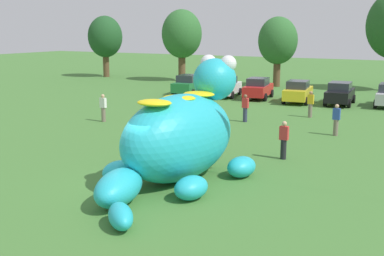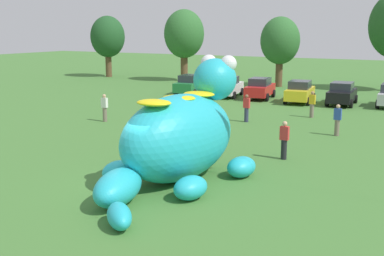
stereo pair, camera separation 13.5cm
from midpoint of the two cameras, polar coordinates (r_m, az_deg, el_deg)
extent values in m
plane|color=#427533|center=(18.23, -6.51, -6.70)|extent=(160.00, 160.00, 0.00)
ellipsoid|color=#23B2C6|center=(18.50, -1.30, -1.09)|extent=(3.52, 6.10, 3.27)
ellipsoid|color=#23B2C6|center=(20.19, 2.89, 5.67)|extent=(1.92, 2.07, 1.73)
sphere|color=white|center=(20.61, 2.17, 7.61)|extent=(0.69, 0.69, 0.69)
sphere|color=white|center=(20.10, 4.46, 7.48)|extent=(0.69, 0.69, 0.69)
ellipsoid|color=yellow|center=(19.28, 1.01, 3.97)|extent=(1.41, 1.18, 0.22)
ellipsoid|color=yellow|center=(18.22, -1.32, 3.53)|extent=(1.41, 1.18, 0.22)
ellipsoid|color=yellow|center=(17.09, -4.24, 2.96)|extent=(1.41, 1.18, 0.22)
ellipsoid|color=#23B2C6|center=(21.09, -2.65, -2.97)|extent=(1.14, 1.50, 0.80)
ellipsoid|color=#23B2C6|center=(19.14, 5.98, -4.53)|extent=(1.14, 1.50, 0.80)
ellipsoid|color=#23B2C6|center=(18.68, -8.37, -5.01)|extent=(1.14, 1.50, 0.80)
ellipsoid|color=#23B2C6|center=(16.63, 0.06, -6.97)|extent=(1.14, 1.50, 0.80)
ellipsoid|color=#23B2C6|center=(16.32, -8.36, -6.83)|extent=(1.90, 2.85, 1.14)
ellipsoid|color=#23B2C6|center=(14.54, -8.21, -10.11)|extent=(1.56, 1.55, 0.70)
cube|color=#1E7238|center=(42.80, -0.07, 4.90)|extent=(2.23, 4.29, 0.80)
cube|color=#2D333D|center=(42.59, -0.14, 5.82)|extent=(1.75, 2.15, 0.60)
cylinder|color=black|center=(44.34, -0.49, 4.61)|extent=(0.32, 0.67, 0.64)
cylinder|color=black|center=(43.73, 1.59, 4.51)|extent=(0.32, 0.67, 0.64)
cylinder|color=black|center=(42.01, -1.79, 4.22)|extent=(0.32, 0.67, 0.64)
cylinder|color=black|center=(41.37, 0.38, 4.11)|extent=(0.32, 0.67, 0.64)
cube|color=white|center=(41.40, 4.32, 4.64)|extent=(2.34, 4.32, 0.80)
cube|color=#2D333D|center=(41.17, 4.28, 5.59)|extent=(1.79, 2.18, 0.60)
cylinder|color=black|center=(42.89, 3.68, 4.36)|extent=(0.34, 0.67, 0.64)
cylinder|color=black|center=(42.45, 5.88, 4.24)|extent=(0.34, 0.67, 0.64)
cylinder|color=black|center=(40.47, 2.66, 3.93)|extent=(0.34, 0.67, 0.64)
cylinder|color=black|center=(40.01, 4.99, 3.81)|extent=(0.34, 0.67, 0.64)
cube|color=red|center=(40.51, 8.04, 4.41)|extent=(2.27, 4.30, 0.80)
cube|color=#2D333D|center=(40.29, 8.02, 5.37)|extent=(1.76, 2.16, 0.60)
cylinder|color=black|center=(41.98, 7.29, 4.13)|extent=(0.33, 0.67, 0.64)
cylinder|color=black|center=(41.62, 9.57, 4.00)|extent=(0.33, 0.67, 0.64)
cylinder|color=black|center=(39.54, 6.40, 3.69)|extent=(0.33, 0.67, 0.64)
cylinder|color=black|center=(39.15, 8.81, 3.55)|extent=(0.33, 0.67, 0.64)
cube|color=yellow|center=(38.92, 12.56, 3.96)|extent=(2.19, 4.28, 0.80)
cube|color=#2D333D|center=(38.69, 12.57, 4.96)|extent=(1.72, 2.14, 0.60)
cylinder|color=black|center=(40.36, 11.66, 3.69)|extent=(0.32, 0.66, 0.64)
cylinder|color=black|center=(40.09, 14.05, 3.53)|extent=(0.32, 0.66, 0.64)
cylinder|color=black|center=(37.89, 10.94, 3.21)|extent=(0.32, 0.66, 0.64)
cylinder|color=black|center=(37.60, 13.48, 3.04)|extent=(0.32, 0.66, 0.64)
cube|color=black|center=(38.62, 17.18, 3.66)|extent=(1.98, 4.21, 0.80)
cube|color=#2D333D|center=(38.39, 17.21, 4.67)|extent=(1.63, 2.07, 0.60)
cylinder|color=black|center=(40.04, 16.21, 3.40)|extent=(0.28, 0.65, 0.64)
cylinder|color=black|center=(39.81, 18.62, 3.21)|extent=(0.28, 0.65, 0.64)
cylinder|color=black|center=(37.56, 15.57, 2.93)|extent=(0.28, 0.65, 0.64)
cylinder|color=black|center=(37.31, 18.15, 2.72)|extent=(0.28, 0.65, 0.64)
cylinder|color=black|center=(40.15, 21.28, 3.10)|extent=(0.27, 0.65, 0.64)
cylinder|color=black|center=(37.64, 20.92, 2.61)|extent=(0.27, 0.65, 0.64)
cylinder|color=brown|center=(59.30, -9.63, 7.12)|extent=(0.72, 0.72, 2.51)
ellipsoid|color=#1E4C23|center=(59.14, -9.74, 10.46)|extent=(4.01, 4.01, 4.81)
cylinder|color=brown|center=(53.81, -0.84, 6.95)|extent=(0.77, 0.77, 2.71)
ellipsoid|color=#2D662D|center=(53.64, -0.86, 10.93)|extent=(4.33, 4.33, 5.20)
cylinder|color=brown|center=(49.29, 10.18, 6.16)|extent=(0.68, 0.68, 2.40)
ellipsoid|color=#2D662D|center=(49.10, 10.32, 10.00)|extent=(3.83, 3.83, 4.60)
cylinder|color=#726656|center=(27.40, 16.68, 0.03)|extent=(0.26, 0.26, 0.88)
cube|color=#2D4CA5|center=(27.27, 16.77, 1.56)|extent=(0.38, 0.22, 0.60)
sphere|color=tan|center=(27.20, 16.82, 2.43)|extent=(0.22, 0.22, 0.22)
cylinder|color=black|center=(21.95, 10.83, -2.48)|extent=(0.26, 0.26, 0.88)
cube|color=red|center=(21.78, 10.91, -0.59)|extent=(0.38, 0.22, 0.60)
sphere|color=tan|center=(21.70, 10.95, 0.49)|extent=(0.22, 0.22, 0.22)
cylinder|color=#2D334C|center=(30.34, 6.48, 1.53)|extent=(0.26, 0.26, 0.88)
cube|color=red|center=(30.22, 6.52, 2.91)|extent=(0.38, 0.22, 0.60)
sphere|color=brown|center=(30.16, 6.53, 3.70)|extent=(0.22, 0.22, 0.22)
cylinder|color=#726656|center=(30.74, -10.00, 1.56)|extent=(0.26, 0.26, 0.88)
cube|color=white|center=(30.62, -10.05, 2.92)|extent=(0.38, 0.22, 0.60)
sphere|color=tan|center=(30.56, -10.08, 3.70)|extent=(0.22, 0.22, 0.22)
cylinder|color=#726656|center=(32.60, 13.90, 1.96)|extent=(0.26, 0.26, 0.88)
cube|color=gold|center=(32.49, 13.97, 3.25)|extent=(0.38, 0.22, 0.60)
sphere|color=#9E7051|center=(32.43, 14.00, 3.98)|extent=(0.22, 0.22, 0.22)
camera|label=1|loc=(0.07, -89.80, 0.04)|focal=45.75mm
camera|label=2|loc=(0.07, 90.20, -0.04)|focal=45.75mm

